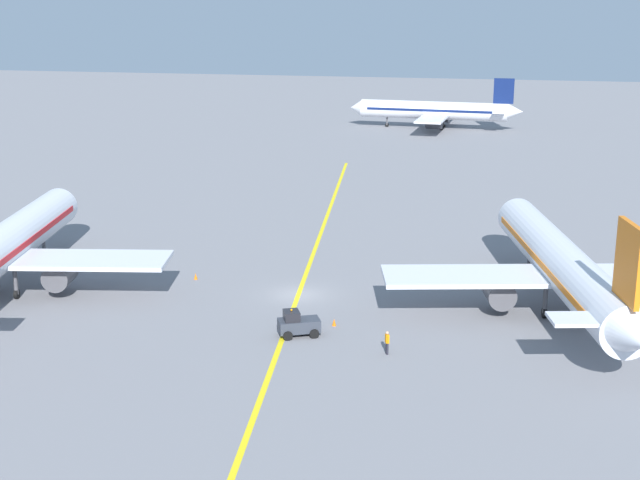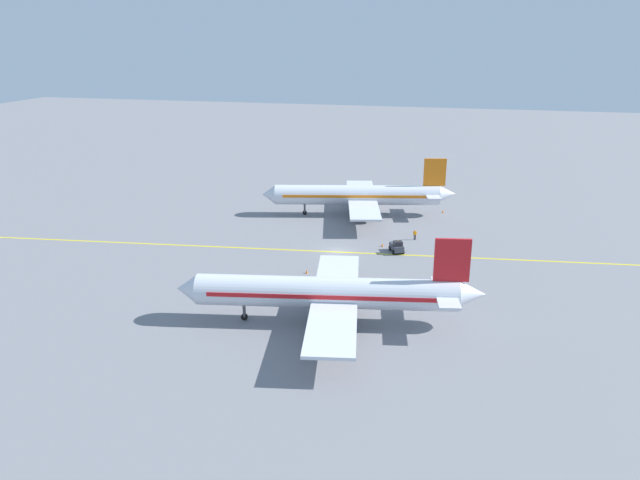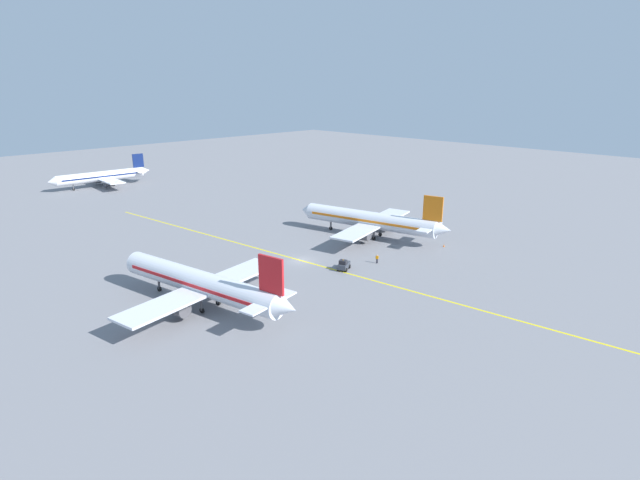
{
  "view_description": "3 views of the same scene",
  "coord_description": "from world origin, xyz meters",
  "px_view_note": "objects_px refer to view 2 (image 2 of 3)",
  "views": [
    {
      "loc": [
        16.0,
        -68.21,
        24.12
      ],
      "look_at": [
        1.79,
        0.23,
        4.76
      ],
      "focal_mm": 50.0,
      "sensor_mm": 36.0,
      "label": 1
    },
    {
      "loc": [
        -88.34,
        -18.91,
        32.09
      ],
      "look_at": [
        -5.82,
        1.26,
        3.73
      ],
      "focal_mm": 35.0,
      "sensor_mm": 36.0,
      "label": 2
    },
    {
      "loc": [
        -60.19,
        -64.63,
        31.64
      ],
      "look_at": [
        0.61,
        -4.4,
        4.88
      ],
      "focal_mm": 28.0,
      "sensor_mm": 36.0,
      "label": 3
    }
  ],
  "objects_px": {
    "airplane_adjacent_stand": "(359,195)",
    "traffic_cone_mid_apron": "(443,211)",
    "traffic_cone_near_nose": "(307,272)",
    "ground_crew_worker": "(415,234)",
    "airplane_at_gate": "(330,293)",
    "traffic_cone_by_wingtip": "(382,245)",
    "baggage_tug_dark": "(397,247)"
  },
  "relations": [
    {
      "from": "airplane_adjacent_stand",
      "to": "airplane_at_gate",
      "type": "bearing_deg",
      "value": -173.91
    },
    {
      "from": "airplane_adjacent_stand",
      "to": "traffic_cone_mid_apron",
      "type": "relative_size",
      "value": 64.1
    },
    {
      "from": "airplane_adjacent_stand",
      "to": "traffic_cone_by_wingtip",
      "type": "xyz_separation_m",
      "value": [
        -16.78,
        -6.82,
        -3.43
      ]
    },
    {
      "from": "airplane_adjacent_stand",
      "to": "baggage_tug_dark",
      "type": "distance_m",
      "value": 21.36
    },
    {
      "from": "airplane_at_gate",
      "to": "traffic_cone_by_wingtip",
      "type": "xyz_separation_m",
      "value": [
        28.47,
        -2.0,
        -3.43
      ]
    },
    {
      "from": "traffic_cone_near_nose",
      "to": "traffic_cone_mid_apron",
      "type": "height_order",
      "value": "same"
    },
    {
      "from": "traffic_cone_near_nose",
      "to": "baggage_tug_dark",
      "type": "bearing_deg",
      "value": -43.46
    },
    {
      "from": "airplane_adjacent_stand",
      "to": "traffic_cone_mid_apron",
      "type": "bearing_deg",
      "value": -71.14
    },
    {
      "from": "baggage_tug_dark",
      "to": "traffic_cone_mid_apron",
      "type": "height_order",
      "value": "baggage_tug_dark"
    },
    {
      "from": "ground_crew_worker",
      "to": "traffic_cone_mid_apron",
      "type": "xyz_separation_m",
      "value": [
        17.3,
        -3.58,
        -0.63
      ]
    },
    {
      "from": "baggage_tug_dark",
      "to": "ground_crew_worker",
      "type": "height_order",
      "value": "baggage_tug_dark"
    },
    {
      "from": "ground_crew_worker",
      "to": "traffic_cone_near_nose",
      "type": "xyz_separation_m",
      "value": [
        -18.62,
        13.27,
        -0.63
      ]
    },
    {
      "from": "traffic_cone_near_nose",
      "to": "airplane_adjacent_stand",
      "type": "bearing_deg",
      "value": -3.37
    },
    {
      "from": "traffic_cone_near_nose",
      "to": "ground_crew_worker",
      "type": "bearing_deg",
      "value": -35.48
    },
    {
      "from": "ground_crew_worker",
      "to": "baggage_tug_dark",
      "type": "bearing_deg",
      "value": 162.89
    },
    {
      "from": "airplane_at_gate",
      "to": "airplane_adjacent_stand",
      "type": "relative_size",
      "value": 1.01
    },
    {
      "from": "baggage_tug_dark",
      "to": "ground_crew_worker",
      "type": "bearing_deg",
      "value": -17.11
    },
    {
      "from": "airplane_at_gate",
      "to": "traffic_cone_by_wingtip",
      "type": "bearing_deg",
      "value": -4.02
    },
    {
      "from": "ground_crew_worker",
      "to": "traffic_cone_mid_apron",
      "type": "height_order",
      "value": "ground_crew_worker"
    },
    {
      "from": "baggage_tug_dark",
      "to": "traffic_cone_near_nose",
      "type": "distance_m",
      "value": 16.24
    },
    {
      "from": "ground_crew_worker",
      "to": "traffic_cone_by_wingtip",
      "type": "height_order",
      "value": "ground_crew_worker"
    },
    {
      "from": "airplane_adjacent_stand",
      "to": "baggage_tug_dark",
      "type": "height_order",
      "value": "airplane_adjacent_stand"
    },
    {
      "from": "airplane_at_gate",
      "to": "baggage_tug_dark",
      "type": "height_order",
      "value": "airplane_at_gate"
    },
    {
      "from": "airplane_at_gate",
      "to": "traffic_cone_by_wingtip",
      "type": "relative_size",
      "value": 64.43
    },
    {
      "from": "baggage_tug_dark",
      "to": "traffic_cone_by_wingtip",
      "type": "relative_size",
      "value": 6.09
    },
    {
      "from": "airplane_at_gate",
      "to": "traffic_cone_mid_apron",
      "type": "height_order",
      "value": "airplane_at_gate"
    },
    {
      "from": "airplane_at_gate",
      "to": "ground_crew_worker",
      "type": "bearing_deg",
      "value": -11.34
    },
    {
      "from": "traffic_cone_by_wingtip",
      "to": "traffic_cone_mid_apron",
      "type": "bearing_deg",
      "value": -20.55
    },
    {
      "from": "airplane_at_gate",
      "to": "traffic_cone_near_nose",
      "type": "xyz_separation_m",
      "value": [
        14.47,
        6.64,
        -3.43
      ]
    },
    {
      "from": "airplane_at_gate",
      "to": "ground_crew_worker",
      "type": "distance_m",
      "value": 33.86
    },
    {
      "from": "traffic_cone_by_wingtip",
      "to": "baggage_tug_dark",
      "type": "bearing_deg",
      "value": -131.27
    },
    {
      "from": "baggage_tug_dark",
      "to": "traffic_cone_near_nose",
      "type": "relative_size",
      "value": 6.09
    }
  ]
}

